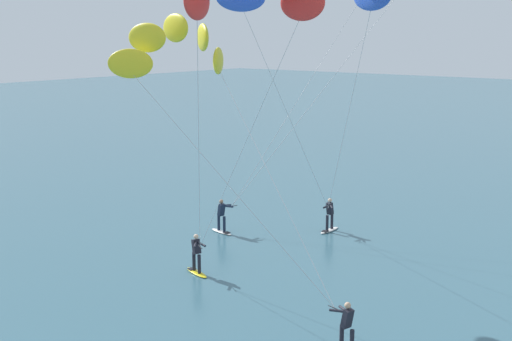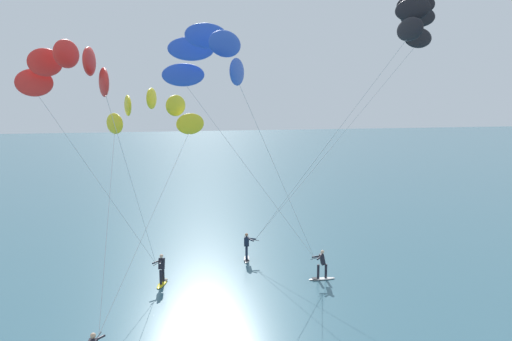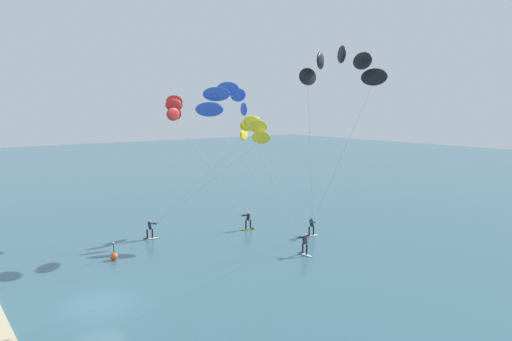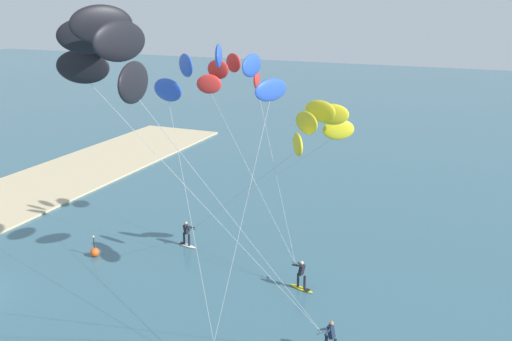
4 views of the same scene
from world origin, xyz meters
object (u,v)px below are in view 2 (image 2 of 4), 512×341
kitesurfer_nearshore (150,119)px  kitesurfer_downwind (74,82)px  kitesurfer_mid_water (407,31)px  kitesurfer_far_out (212,64)px

kitesurfer_nearshore → kitesurfer_downwind: 6.47m
kitesurfer_nearshore → kitesurfer_mid_water: (12.98, -2.05, 4.45)m
kitesurfer_mid_water → kitesurfer_far_out: bearing=-170.0°
kitesurfer_nearshore → kitesurfer_downwind: bearing=-117.0°
kitesurfer_nearshore → kitesurfer_far_out: size_ratio=0.86×
kitesurfer_far_out → kitesurfer_mid_water: bearing=10.0°
kitesurfer_mid_water → kitesurfer_far_out: 10.48m
kitesurfer_mid_water → kitesurfer_downwind: size_ratio=1.23×
kitesurfer_nearshore → kitesurfer_downwind: kitesurfer_downwind is taller
kitesurfer_nearshore → kitesurfer_downwind: size_ratio=0.92×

